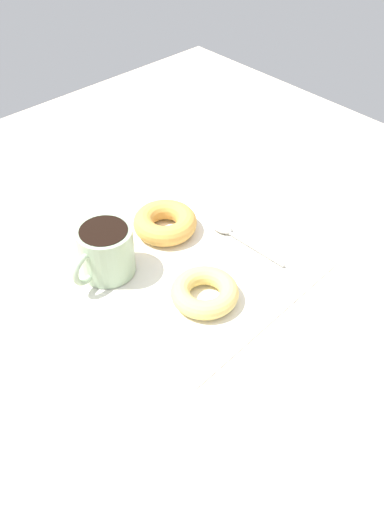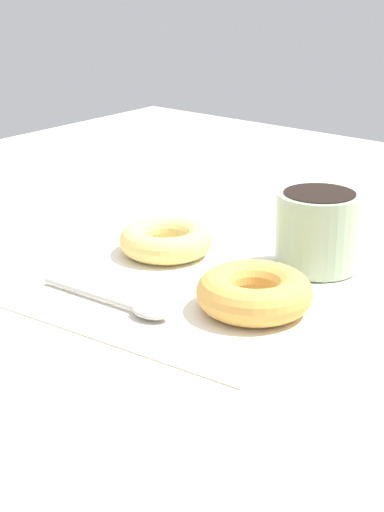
# 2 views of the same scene
# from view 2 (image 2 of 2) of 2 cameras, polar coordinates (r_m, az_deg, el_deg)

# --- Properties ---
(ground_plane) EXTENTS (1.20, 1.20, 0.02)m
(ground_plane) POSITION_cam_2_polar(r_m,az_deg,el_deg) (0.82, 0.82, -1.59)
(ground_plane) COLOR beige
(napkin) EXTENTS (0.32, 0.32, 0.00)m
(napkin) POSITION_cam_2_polar(r_m,az_deg,el_deg) (0.80, -0.00, -1.45)
(napkin) COLOR white
(napkin) RESTS_ON ground_plane
(coffee_cup) EXTENTS (0.11, 0.08, 0.07)m
(coffee_cup) POSITION_cam_2_polar(r_m,az_deg,el_deg) (0.82, 8.43, 1.84)
(coffee_cup) COLOR #9EB793
(coffee_cup) RESTS_ON napkin
(donut_near_cup) EXTENTS (0.10, 0.10, 0.03)m
(donut_near_cup) POSITION_cam_2_polar(r_m,az_deg,el_deg) (0.72, 4.18, -2.43)
(donut_near_cup) COLOR gold
(donut_near_cup) RESTS_ON napkin
(donut_far) EXTENTS (0.09, 0.09, 0.03)m
(donut_far) POSITION_cam_2_polar(r_m,az_deg,el_deg) (0.85, -1.76, 1.07)
(donut_far) COLOR #E5C66B
(donut_far) RESTS_ON napkin
(spoon) EXTENTS (0.03, 0.14, 0.01)m
(spoon) POSITION_cam_2_polar(r_m,az_deg,el_deg) (0.73, -4.06, -3.34)
(spoon) COLOR #B7B2A8
(spoon) RESTS_ON napkin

